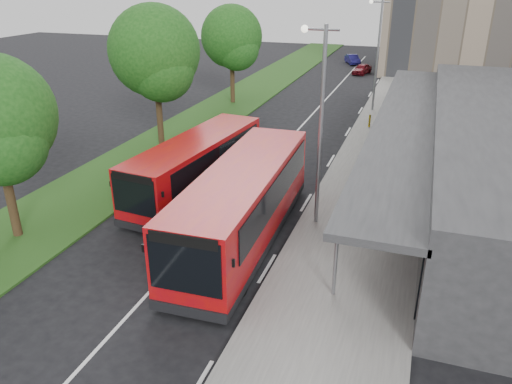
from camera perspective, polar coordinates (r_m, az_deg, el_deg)
ground at (r=20.98m, az=-5.68°, el=-4.33°), size 120.00×120.00×0.00m
pavement at (r=38.08m, az=15.49°, el=8.04°), size 5.00×80.00×0.15m
grass_verge at (r=40.85m, az=-3.18°, el=9.86°), size 5.00×80.00×0.10m
lane_centre_line at (r=34.17m, az=4.69°, el=6.95°), size 0.12×70.00×0.01m
kerb_dashes at (r=37.37m, az=11.21°, el=8.05°), size 0.12×56.00×0.01m
station_building at (r=26.12m, az=24.46°, el=4.22°), size 7.70×26.00×4.00m
tree_mid at (r=30.14m, az=-11.45°, el=14.88°), size 5.22×5.22×8.40m
tree_far at (r=40.94m, az=-2.79°, el=16.92°), size 4.80×4.80×7.72m
lamp_post_near at (r=19.81m, az=7.24°, el=8.60°), size 1.44×0.28×8.00m
lamp_post_far at (r=39.28m, az=13.66°, el=15.63°), size 1.44×0.28×8.00m
bus_main at (r=19.40m, az=-1.45°, el=-1.44°), size 3.11×10.96×3.08m
bus_second at (r=23.98m, az=-6.82°, el=2.97°), size 3.40×9.77×2.71m
litter_bin at (r=27.49m, az=13.41°, el=3.55°), size 0.62×0.62×0.98m
bollard at (r=35.24m, az=12.85°, el=7.93°), size 0.15×0.15×0.86m
car_near at (r=55.45m, az=12.02°, el=13.60°), size 1.97×3.37×1.08m
car_far at (r=61.69m, az=10.98°, el=14.66°), size 2.37×3.42×1.07m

